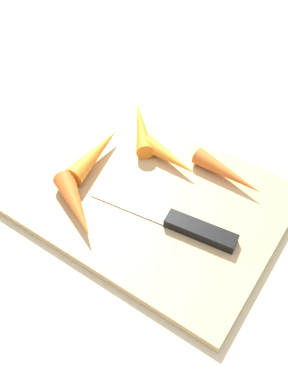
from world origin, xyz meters
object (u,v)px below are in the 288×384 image
object	(u,v)px
knife	(190,227)
carrot_short	(76,206)
cutting_board	(144,195)
carrot_medium	(228,173)
carrot_long	(96,153)
carrot_longest	(141,126)
carrot_shortest	(169,157)

from	to	relation	value
knife	carrot_short	distance (m)	0.14
cutting_board	carrot_medium	xyz separation A→B (m)	(0.08, 0.08, 0.02)
carrot_short	carrot_long	distance (m)	0.10
knife	carrot_longest	bearing A→B (deg)	-44.06
cutting_board	knife	distance (m)	0.08
carrot_shortest	knife	bearing A→B (deg)	-35.99
cutting_board	carrot_long	world-z (taller)	carrot_long
carrot_shortest	carrot_longest	xyz separation A→B (m)	(-0.07, 0.03, 0.00)
carrot_shortest	carrot_longest	size ratio (longest dim) A/B	0.78
carrot_long	carrot_longest	xyz separation A→B (m)	(0.02, 0.08, -0.00)
carrot_medium	cutting_board	bearing A→B (deg)	-126.95
carrot_short	cutting_board	bearing A→B (deg)	88.25
carrot_short	knife	bearing A→B (deg)	55.17
carrot_long	carrot_longest	size ratio (longest dim) A/B	0.95
carrot_short	carrot_long	size ratio (longest dim) A/B	0.93
carrot_long	carrot_longest	distance (m)	0.09
cutting_board	carrot_long	bearing A→B (deg)	172.81
knife	carrot_shortest	world-z (taller)	carrot_shortest
carrot_long	carrot_shortest	distance (m)	0.10
carrot_short	carrot_medium	bearing A→B (deg)	81.98
cutting_board	carrot_medium	distance (m)	0.12
carrot_long	carrot_shortest	world-z (taller)	carrot_long
carrot_medium	carrot_short	bearing A→B (deg)	-121.94
carrot_short	carrot_longest	distance (m)	0.17
carrot_long	carrot_shortest	xyz separation A→B (m)	(0.09, 0.05, -0.00)
carrot_short	carrot_medium	world-z (taller)	carrot_short
carrot_medium	carrot_longest	bearing A→B (deg)	-177.55
carrot_short	carrot_medium	distance (m)	0.21
cutting_board	carrot_short	size ratio (longest dim) A/B	3.52
cutting_board	carrot_longest	size ratio (longest dim) A/B	3.12
cutting_board	carrot_longest	xyz separation A→B (m)	(-0.07, 0.10, 0.02)
carrot_short	carrot_shortest	world-z (taller)	carrot_short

